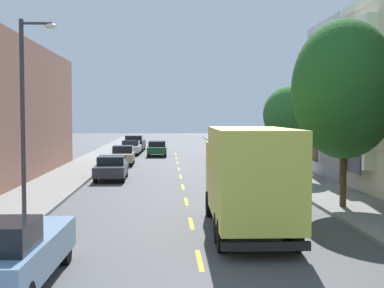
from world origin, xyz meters
name	(u,v)px	position (x,y,z in m)	size (l,w,h in m)	color
ground_plane	(179,172)	(0.00, 30.00, 0.00)	(160.00, 160.00, 0.00)	#4C4C4F
sidewalk_left	(71,174)	(-7.10, 28.00, 0.07)	(3.20, 120.00, 0.14)	gray
sidewalk_right	(287,173)	(7.10, 28.00, 0.07)	(3.20, 120.00, 0.14)	gray
lane_centerline_dashes	(182,181)	(0.00, 24.50, 0.00)	(0.14, 47.20, 0.01)	yellow
street_tree_second	(345,89)	(6.40, 14.55, 4.97)	(4.32, 4.32, 7.70)	#47331E
street_tree_third	(290,115)	(6.40, 24.36, 3.93)	(3.18, 3.18, 5.50)	#47331E
street_lamp	(27,104)	(-5.96, 12.55, 4.30)	(1.35, 0.28, 7.23)	#38383D
delivery_box_truck	(248,174)	(1.80, 10.20, 1.97)	(2.50, 7.69, 3.51)	#D8D84C
parked_sedan_white	(131,147)	(-4.41, 46.20, 0.75)	(1.91, 4.54, 1.43)	silver
parked_suv_orange	(230,151)	(4.27, 36.42, 0.99)	(1.96, 4.80, 1.93)	orange
parked_pickup_black	(135,144)	(-4.34, 51.68, 0.83)	(2.14, 5.35, 1.73)	black
parked_sedan_red	(223,150)	(4.24, 42.12, 0.75)	(1.93, 4.55, 1.43)	#AD1E1E
parked_suv_navy	(263,168)	(4.47, 22.43, 0.99)	(2.08, 4.85, 1.93)	navy
parked_hatchback_champagne	(123,155)	(-4.34, 35.35, 0.76)	(1.78, 4.02, 1.50)	tan
parked_sedan_charcoal	(111,167)	(-4.23, 25.54, 0.75)	(1.87, 4.53, 1.43)	#333338
parked_pickup_sky	(7,253)	(-4.48, 4.78, 0.83)	(2.14, 5.35, 1.73)	#7A9EC6
moving_forest_sedan	(157,148)	(-1.80, 44.47, 0.75)	(1.80, 4.50, 1.43)	#194C28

